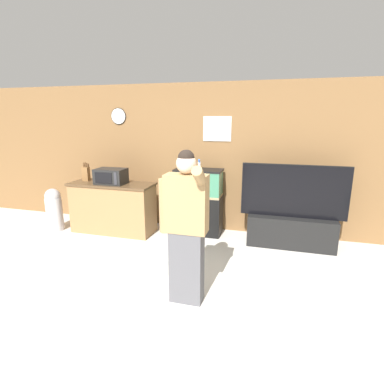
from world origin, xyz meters
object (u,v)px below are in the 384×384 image
(knife_block, at_px, (86,174))
(trash_bin, at_px, (54,209))
(microwave, at_px, (111,176))
(aquarium_on_stand, at_px, (199,202))
(person_standing, at_px, (186,226))
(tv_on_stand, at_px, (291,223))
(counter_island, at_px, (113,207))

(knife_block, height_order, trash_bin, knife_block)
(knife_block, bearing_deg, microwave, -9.99)
(aquarium_on_stand, relative_size, person_standing, 0.68)
(aquarium_on_stand, bearing_deg, trash_bin, -167.74)
(trash_bin, bearing_deg, microwave, 9.56)
(knife_block, bearing_deg, trash_bin, -152.04)
(microwave, distance_m, knife_block, 0.57)
(aquarium_on_stand, relative_size, trash_bin, 1.49)
(knife_block, distance_m, person_standing, 2.97)
(tv_on_stand, xyz_separation_m, person_standing, (-1.19, -1.85, 0.50))
(trash_bin, bearing_deg, counter_island, 12.07)
(person_standing, bearing_deg, microwave, 138.29)
(microwave, xyz_separation_m, knife_block, (-0.56, 0.10, 0.00))
(tv_on_stand, bearing_deg, person_standing, -122.78)
(counter_island, height_order, aquarium_on_stand, aquarium_on_stand)
(knife_block, relative_size, person_standing, 0.20)
(tv_on_stand, bearing_deg, knife_block, -178.17)
(counter_island, bearing_deg, microwave, -64.79)
(counter_island, xyz_separation_m, tv_on_stand, (3.06, 0.17, -0.06))
(knife_block, bearing_deg, aquarium_on_stand, 7.69)
(knife_block, height_order, person_standing, person_standing)
(microwave, bearing_deg, counter_island, 115.21)
(tv_on_stand, height_order, person_standing, person_standing)
(microwave, relative_size, person_standing, 0.30)
(microwave, height_order, trash_bin, microwave)
(tv_on_stand, bearing_deg, microwave, -175.97)
(aquarium_on_stand, bearing_deg, counter_island, -167.60)
(knife_block, bearing_deg, counter_island, -5.69)
(counter_island, height_order, trash_bin, counter_island)
(aquarium_on_stand, xyz_separation_m, tv_on_stand, (1.56, -0.16, -0.19))
(trash_bin, bearing_deg, tv_on_stand, 5.51)
(counter_island, relative_size, tv_on_stand, 0.93)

